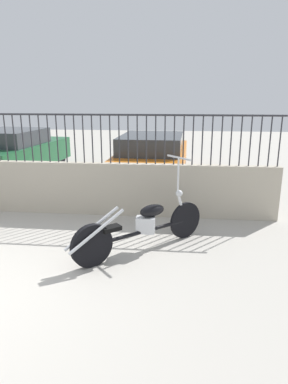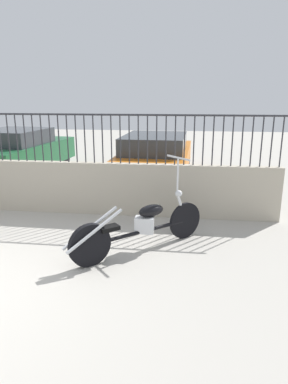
% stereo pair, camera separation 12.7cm
% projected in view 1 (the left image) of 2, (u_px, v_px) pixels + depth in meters
% --- Properties ---
extents(low_wall, '(9.19, 0.18, 1.02)m').
position_uv_depth(low_wall, '(40.00, 187.00, 6.78)').
color(low_wall, '#B2A893').
rests_on(low_wall, ground_plane).
extents(fence_railing, '(9.19, 0.04, 0.92)m').
position_uv_depth(fence_railing, '(35.00, 131.00, 6.48)').
color(fence_railing, '#2D2D33').
rests_on(fence_railing, low_wall).
extents(motorcycle_black, '(1.85, 1.66, 1.37)m').
position_uv_depth(motorcycle_black, '(137.00, 227.00, 5.01)').
color(motorcycle_black, black).
rests_on(motorcycle_black, ground_plane).
extents(car_green, '(2.12, 4.05, 1.33)m').
position_uv_depth(car_green, '(14.00, 152.00, 9.98)').
color(car_green, black).
rests_on(car_green, ground_plane).
extents(car_orange, '(1.92, 4.63, 1.26)m').
position_uv_depth(car_orange, '(152.00, 157.00, 9.34)').
color(car_orange, black).
rests_on(car_orange, ground_plane).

